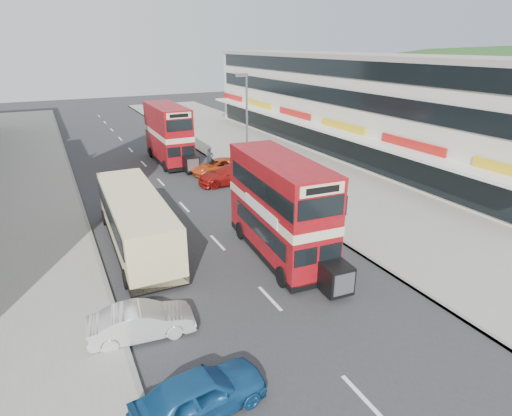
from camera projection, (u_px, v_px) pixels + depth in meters
ground at (295, 325)px, 16.11m from camera, size 160.00×160.00×0.00m
road_surface at (161, 182)px, 32.72m from camera, size 12.00×90.00×0.01m
pavement_right at (291, 163)px, 37.71m from camera, size 12.00×90.00×0.15m
kerb_left at (78, 193)px, 30.14m from camera, size 0.20×90.00×0.16m
kerb_right at (232, 171)px, 35.24m from camera, size 0.20×90.00×0.16m
commercial_row at (351, 103)px, 41.00m from camera, size 9.90×46.20×9.30m
street_lamp at (246, 119)px, 32.03m from camera, size 1.00×0.20×8.12m
bus_main at (280, 208)px, 20.58m from camera, size 3.06×9.10×4.93m
bus_second at (168, 134)px, 37.31m from camera, size 2.59×9.05×4.97m
coach at (136, 220)px, 21.71m from camera, size 2.86×10.27×2.71m
car_left_near at (200, 393)px, 12.07m from camera, size 4.21×2.08×1.38m
car_left_front at (142, 322)px, 15.29m from camera, size 3.95×1.78×1.26m
car_right_a at (231, 174)px, 32.15m from camera, size 5.20×2.37×1.48m
car_right_b at (218, 167)px, 34.60m from camera, size 4.70×2.48×1.26m
pedestrian_near at (289, 178)px, 30.41m from camera, size 0.78×0.72×1.75m
cyclist at (210, 164)px, 34.79m from camera, size 0.67×1.58×2.11m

